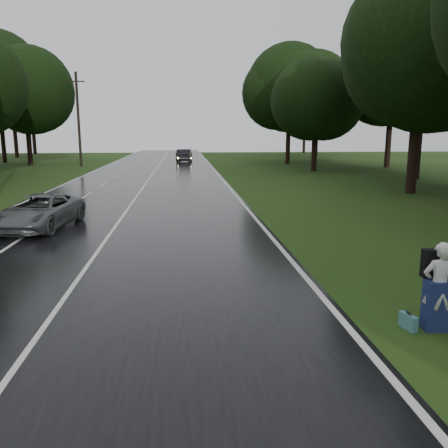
# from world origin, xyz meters

# --- Properties ---
(ground) EXTENTS (160.00, 160.00, 0.00)m
(ground) POSITION_xyz_m (0.00, 0.00, 0.00)
(ground) COLOR #244013
(ground) RESTS_ON ground
(road) EXTENTS (12.00, 140.00, 0.04)m
(road) POSITION_xyz_m (0.00, 20.00, 0.02)
(road) COLOR black
(road) RESTS_ON ground
(lane_center) EXTENTS (0.12, 140.00, 0.01)m
(lane_center) POSITION_xyz_m (0.00, 20.00, 0.04)
(lane_center) COLOR silver
(lane_center) RESTS_ON road
(grey_car) EXTENTS (2.84, 4.93, 1.29)m
(grey_car) POSITION_xyz_m (-2.86, 10.54, 0.69)
(grey_car) COLOR #55595B
(grey_car) RESTS_ON road
(far_car) EXTENTS (2.11, 4.97, 1.60)m
(far_car) POSITION_xyz_m (2.93, 50.83, 0.84)
(far_car) COLOR black
(far_car) RESTS_ON road
(hitchhiker) EXTENTS (0.66, 0.60, 1.72)m
(hitchhiker) POSITION_xyz_m (7.46, 0.30, 0.80)
(hitchhiker) COLOR silver
(hitchhiker) RESTS_ON ground
(suitcase) EXTENTS (0.21, 0.44, 0.30)m
(suitcase) POSITION_xyz_m (6.94, 0.35, 0.15)
(suitcase) COLOR teal
(suitcase) RESTS_ON ground
(utility_pole_far) EXTENTS (1.80, 0.28, 10.07)m
(utility_pole_far) POSITION_xyz_m (-8.50, 44.54, 0.00)
(utility_pole_far) COLOR black
(utility_pole_far) RESTS_ON ground
(tree_left_f) EXTENTS (8.97, 8.97, 14.02)m
(tree_left_f) POSITION_xyz_m (-14.68, 46.97, 0.00)
(tree_left_f) COLOR black
(tree_left_f) RESTS_ON ground
(tree_right_d) EXTENTS (9.46, 9.46, 14.77)m
(tree_right_d) POSITION_xyz_m (16.71, 19.44, 0.00)
(tree_right_d) COLOR black
(tree_right_d) RESTS_ON ground
(tree_right_e) EXTENTS (7.39, 7.39, 11.55)m
(tree_right_e) POSITION_xyz_m (15.41, 36.18, 0.00)
(tree_right_e) COLOR black
(tree_right_e) RESTS_ON ground
(tree_right_f) EXTENTS (9.55, 9.55, 14.92)m
(tree_right_f) POSITION_xyz_m (15.28, 46.88, 0.00)
(tree_right_f) COLOR black
(tree_right_f) RESTS_ON ground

